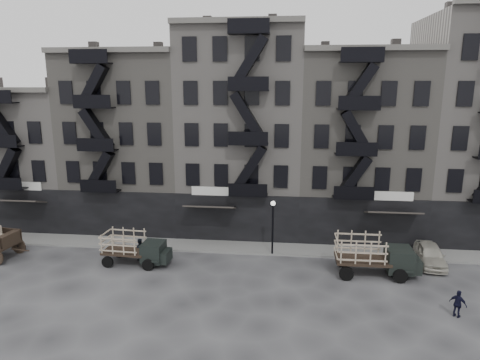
# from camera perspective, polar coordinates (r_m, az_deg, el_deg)

# --- Properties ---
(ground) EXTENTS (140.00, 140.00, 0.00)m
(ground) POSITION_cam_1_polar(r_m,az_deg,el_deg) (30.83, -1.57, -11.66)
(ground) COLOR #38383A
(ground) RESTS_ON ground
(sidewalk) EXTENTS (55.00, 2.50, 0.15)m
(sidewalk) POSITION_cam_1_polar(r_m,az_deg,el_deg) (34.21, -0.72, -8.92)
(sidewalk) COLOR slate
(sidewalk) RESTS_ON ground
(building_west) EXTENTS (10.00, 11.35, 13.20)m
(building_west) POSITION_cam_1_polar(r_m,az_deg,el_deg) (45.01, -25.93, 2.97)
(building_west) COLOR gray
(building_west) RESTS_ON ground
(building_midwest) EXTENTS (10.00, 11.35, 16.20)m
(building_midwest) POSITION_cam_1_polar(r_m,az_deg,el_deg) (40.38, -13.97, 5.04)
(building_midwest) COLOR slate
(building_midwest) RESTS_ON ground
(building_center) EXTENTS (10.00, 11.35, 18.20)m
(building_center) POSITION_cam_1_polar(r_m,az_deg,el_deg) (38.00, 0.35, 6.46)
(building_center) COLOR gray
(building_center) RESTS_ON ground
(building_mideast) EXTENTS (10.00, 11.35, 16.20)m
(building_mideast) POSITION_cam_1_polar(r_m,az_deg,el_deg) (38.44, 15.40, 4.56)
(building_mideast) COLOR slate
(building_mideast) RESTS_ON ground
(lamp_post) EXTENTS (0.36, 0.36, 4.28)m
(lamp_post) POSITION_cam_1_polar(r_m,az_deg,el_deg) (31.99, 4.39, -5.39)
(lamp_post) COLOR black
(lamp_post) RESTS_ON ground
(stake_truck_west) EXTENTS (4.91, 2.25, 2.41)m
(stake_truck_west) POSITION_cam_1_polar(r_m,az_deg,el_deg) (31.85, -13.90, -8.53)
(stake_truck_west) COLOR black
(stake_truck_west) RESTS_ON ground
(stake_truck_east) EXTENTS (5.54, 2.32, 2.77)m
(stake_truck_east) POSITION_cam_1_polar(r_m,az_deg,el_deg) (30.58, 17.49, -9.28)
(stake_truck_east) COLOR black
(stake_truck_east) RESTS_ON ground
(car_east) EXTENTS (2.13, 4.48, 1.48)m
(car_east) POSITION_cam_1_polar(r_m,az_deg,el_deg) (33.99, 24.01, -9.07)
(car_east) COLOR #B2AEA0
(car_east) RESTS_ON ground
(pedestrian_mid) EXTENTS (0.98, 0.86, 1.68)m
(pedestrian_mid) POSITION_cam_1_polar(r_m,az_deg,el_deg) (32.60, -13.23, -8.99)
(pedestrian_mid) COLOR black
(pedestrian_mid) RESTS_ON ground
(policeman) EXTENTS (0.96, 0.91, 1.60)m
(policeman) POSITION_cam_1_polar(r_m,az_deg,el_deg) (27.57, 27.06, -14.51)
(policeman) COLOR black
(policeman) RESTS_ON ground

